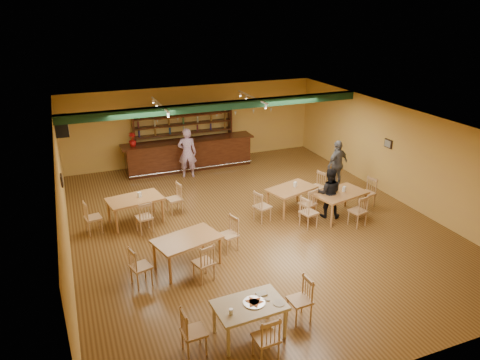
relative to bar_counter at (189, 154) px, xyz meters
name	(u,v)px	position (x,y,z in m)	size (l,w,h in m)	color
floor	(253,223)	(0.45, -5.15, -0.56)	(12.00, 12.00, 0.00)	brown
ceiling_beam	(220,106)	(0.45, -2.35, 2.31)	(10.00, 0.30, 0.25)	black
track_rail_left	(160,105)	(-1.35, -1.75, 2.38)	(0.05, 2.50, 0.05)	white
track_rail_right	(252,97)	(1.85, -1.75, 2.38)	(0.05, 2.50, 0.05)	white
ac_unit	(61,126)	(-4.35, -0.95, 1.79)	(0.34, 0.70, 0.48)	white
picture_left	(62,180)	(-4.52, -4.15, 1.14)	(0.04, 0.34, 0.28)	black
picture_right	(388,144)	(5.42, -4.65, 1.14)	(0.04, 0.34, 0.28)	black
bar_counter	(189,154)	(0.00, 0.00, 0.00)	(5.03, 0.85, 1.13)	black
back_bar_hutch	(184,136)	(0.00, 0.63, 0.57)	(3.89, 0.40, 2.28)	black
poinsettia	(132,140)	(-2.06, 0.00, 0.81)	(0.28, 0.28, 0.49)	#B11210
dining_table_a	(136,210)	(-2.68, -3.83, -0.19)	(1.52, 0.91, 0.76)	#AC7A3D
dining_table_b	(291,199)	(1.88, -4.75, -0.20)	(1.46, 0.88, 0.73)	#AC7A3D
dining_table_c	(188,252)	(-1.92, -6.66, -0.18)	(1.54, 0.92, 0.77)	#AC7A3D
dining_table_d	(339,204)	(3.00, -5.68, -0.18)	(1.54, 0.92, 0.77)	#AC7A3D
near_table	(249,319)	(-1.49, -9.44, -0.21)	(1.32, 0.85, 0.71)	#CDB489
pizza_tray	(254,303)	(-1.39, -9.44, 0.15)	(0.40, 0.40, 0.01)	silver
parmesan_shaker	(231,312)	(-1.91, -9.58, 0.20)	(0.07, 0.07, 0.11)	#EAE5C6
napkin_stack	(261,294)	(-1.15, -9.25, 0.16)	(0.20, 0.15, 0.03)	white
pizza_server	(260,299)	(-1.25, -9.39, 0.16)	(0.32, 0.09, 0.00)	silver
side_plate	(279,303)	(-0.96, -9.63, 0.15)	(0.22, 0.22, 0.01)	white
patron_bar	(187,153)	(-0.29, -0.83, 0.35)	(0.67, 0.44, 1.83)	purple
patron_right_a	(329,193)	(2.68, -5.55, 0.20)	(0.74, 0.58, 1.52)	black
patron_right_b	(337,164)	(4.20, -3.68, 0.27)	(0.98, 0.41, 1.67)	slate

